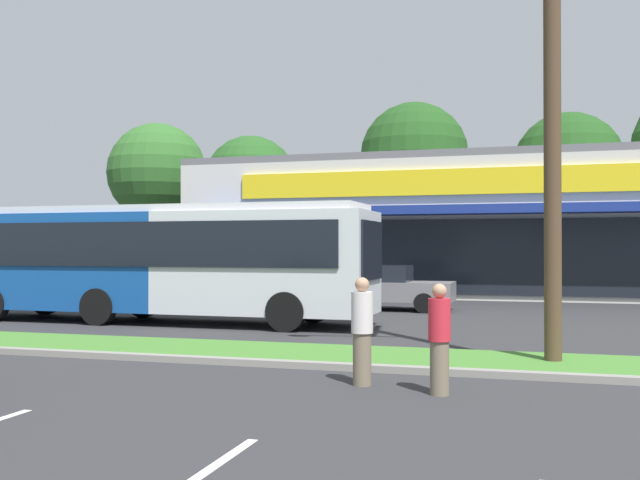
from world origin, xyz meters
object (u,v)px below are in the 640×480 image
Objects in this scene: pedestrian_by_pole at (362,331)px; pedestrian_mid at (439,339)px; utility_pole at (544,54)px; city_bus at (152,259)px; car_1 at (385,287)px.

pedestrian_mid is at bearing -42.72° from pedestrian_by_pole.
utility_pole is 0.81× the size of city_bus.
utility_pole is 6.28× the size of pedestrian_by_pole.
pedestrian_mid is at bearing -116.38° from utility_pole.
pedestrian_by_pole reaches higher than pedestrian_mid.
pedestrian_mid is at bearing -75.60° from car_1.
pedestrian_mid is at bearing -40.81° from city_bus.
pedestrian_mid reaches higher than car_1.
utility_pole is 2.32× the size of car_1.
pedestrian_by_pole is at bearing -136.30° from utility_pole.
city_bus is 7.74× the size of pedestrian_by_pole.
pedestrian_by_pole reaches higher than car_1.
utility_pole is 5.76m from pedestrian_mid.
utility_pole is at bearing -24.87° from city_bus.
pedestrian_by_pole is 1.04× the size of pedestrian_mid.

